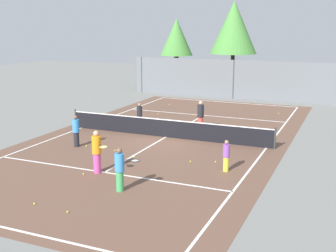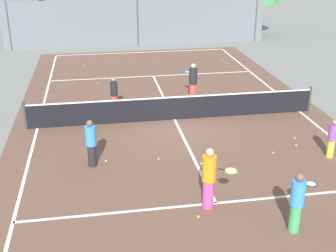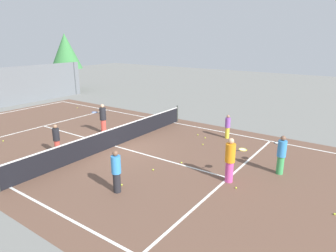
{
  "view_description": "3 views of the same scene",
  "coord_description": "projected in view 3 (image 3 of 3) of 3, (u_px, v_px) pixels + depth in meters",
  "views": [
    {
      "loc": [
        9.3,
        -21.26,
        6.04
      ],
      "look_at": [
        0.52,
        -0.91,
        0.87
      ],
      "focal_mm": 46.7,
      "sensor_mm": 36.0,
      "label": 1
    },
    {
      "loc": [
        -3.12,
        -16.67,
        6.86
      ],
      "look_at": [
        -0.69,
        -2.45,
        0.78
      ],
      "focal_mm": 47.36,
      "sensor_mm": 36.0,
      "label": 2
    },
    {
      "loc": [
        -10.24,
        -10.66,
        5.39
      ],
      "look_at": [
        0.93,
        -2.76,
        1.35
      ],
      "focal_mm": 31.6,
      "sensor_mm": 36.0,
      "label": 3
    }
  ],
  "objects": [
    {
      "name": "ground_plane",
      "position": [
        115.0,
        146.0,
        15.45
      ],
      "size": [
        80.0,
        80.0,
        0.0
      ],
      "primitive_type": "plane",
      "color": "slate"
    },
    {
      "name": "player_1",
      "position": [
        228.0,
        126.0,
        16.51
      ],
      "size": [
        0.29,
        0.29,
        1.35
      ],
      "color": "yellow",
      "rests_on": "ground_plane"
    },
    {
      "name": "tennis_ball_5",
      "position": [
        122.0,
        185.0,
        11.28
      ],
      "size": [
        0.07,
        0.07,
        0.07
      ],
      "primitive_type": "sphere",
      "color": "#CCE533",
      "rests_on": "ground_plane"
    },
    {
      "name": "court_surface",
      "position": [
        115.0,
        146.0,
        15.45
      ],
      "size": [
        13.0,
        25.0,
        0.01
      ],
      "color": "brown",
      "rests_on": "ground_plane"
    },
    {
      "name": "player_3",
      "position": [
        281.0,
        154.0,
        12.08
      ],
      "size": [
        0.89,
        0.71,
        1.66
      ],
      "color": "#3FA559",
      "rests_on": "ground_plane"
    },
    {
      "name": "player_5",
      "position": [
        116.0,
        171.0,
        10.61
      ],
      "size": [
        0.35,
        0.35,
        1.62
      ],
      "color": "#232328",
      "rests_on": "ground_plane"
    },
    {
      "name": "player_4",
      "position": [
        230.0,
        160.0,
        11.36
      ],
      "size": [
        0.93,
        0.71,
        1.8
      ],
      "color": "#D14799",
      "rests_on": "ground_plane"
    },
    {
      "name": "tennis_ball_11",
      "position": [
        3.0,
        141.0,
        16.14
      ],
      "size": [
        0.07,
        0.07,
        0.07
      ],
      "primitive_type": "sphere",
      "color": "#CCE533",
      "rests_on": "ground_plane"
    },
    {
      "name": "tennis_ball_2",
      "position": [
        153.0,
        170.0,
        12.58
      ],
      "size": [
        0.07,
        0.07,
        0.07
      ],
      "primitive_type": "sphere",
      "color": "#CCE533",
      "rests_on": "ground_plane"
    },
    {
      "name": "tennis_ball_12",
      "position": [
        205.0,
        138.0,
        16.65
      ],
      "size": [
        0.07,
        0.07,
        0.07
      ],
      "primitive_type": "sphere",
      "color": "#CCE533",
      "rests_on": "ground_plane"
    },
    {
      "name": "tennis_ball_10",
      "position": [
        77.0,
        107.0,
        24.0
      ],
      "size": [
        0.07,
        0.07,
        0.07
      ],
      "primitive_type": "sphere",
      "color": "#CCE533",
      "rests_on": "ground_plane"
    },
    {
      "name": "tennis_ball_0",
      "position": [
        334.0,
        214.0,
        9.41
      ],
      "size": [
        0.07,
        0.07,
        0.07
      ],
      "primitive_type": "sphere",
      "color": "#CCE533",
      "rests_on": "ground_plane"
    },
    {
      "name": "tennis_ball_4",
      "position": [
        198.0,
        135.0,
        17.16
      ],
      "size": [
        0.07,
        0.07,
        0.07
      ],
      "primitive_type": "sphere",
      "color": "#CCE533",
      "rests_on": "ground_plane"
    },
    {
      "name": "tennis_ball_1",
      "position": [
        203.0,
        144.0,
        15.6
      ],
      "size": [
        0.07,
        0.07,
        0.07
      ],
      "primitive_type": "sphere",
      "color": "#CCE533",
      "rests_on": "ground_plane"
    },
    {
      "name": "tennis_net",
      "position": [
        114.0,
        137.0,
        15.31
      ],
      "size": [
        11.9,
        0.1,
        1.1
      ],
      "color": "#333833",
      "rests_on": "ground_plane"
    },
    {
      "name": "tennis_ball_3",
      "position": [
        236.0,
        188.0,
        11.06
      ],
      "size": [
        0.07,
        0.07,
        0.07
      ],
      "primitive_type": "sphere",
      "color": "#CCE533",
      "rests_on": "ground_plane"
    },
    {
      "name": "tennis_ball_7",
      "position": [
        59.0,
        158.0,
        13.8
      ],
      "size": [
        0.07,
        0.07,
        0.07
      ],
      "primitive_type": "sphere",
      "color": "#CCE533",
      "rests_on": "ground_plane"
    },
    {
      "name": "player_0",
      "position": [
        103.0,
        118.0,
        17.37
      ],
      "size": [
        0.49,
        0.96,
        1.75
      ],
      "color": "#E54C3F",
      "rests_on": "ground_plane"
    },
    {
      "name": "tennis_ball_8",
      "position": [
        181.0,
        163.0,
        13.32
      ],
      "size": [
        0.07,
        0.07,
        0.07
      ],
      "primitive_type": "sphere",
      "color": "#CCE533",
      "rests_on": "ground_plane"
    },
    {
      "name": "tree_2",
      "position": [
        66.0,
        51.0,
        30.75
      ],
      "size": [
        3.19,
        3.19,
        5.94
      ],
      "color": "brown",
      "rests_on": "ground_plane"
    },
    {
      "name": "player_2",
      "position": [
        56.0,
        139.0,
        14.21
      ],
      "size": [
        0.32,
        0.32,
        1.48
      ],
      "color": "#E54C3F",
      "rests_on": "ground_plane"
    }
  ]
}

